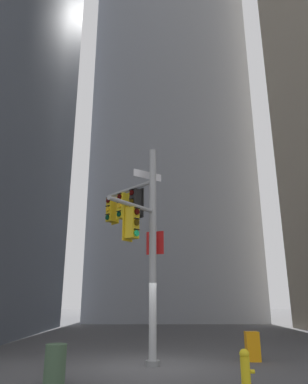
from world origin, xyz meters
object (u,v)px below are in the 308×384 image
fire_hydrant (245,368)px  signal_pole_assembly (137,227)px  newspaper_box (253,346)px  trash_bin (55,364)px

fire_hydrant → signal_pole_assembly: bearing=128.7°
signal_pole_assembly → newspaper_box: size_ratio=7.77×
signal_pole_assembly → trash_bin: bearing=-122.9°
fire_hydrant → newspaper_box: size_ratio=0.94×
signal_pole_assembly → newspaper_box: (3.94, 0.39, -4.00)m
signal_pole_assembly → fire_hydrant: size_ratio=8.31×
newspaper_box → trash_bin: newspaper_box is taller
newspaper_box → trash_bin: (-5.80, -3.26, -0.01)m
newspaper_box → fire_hydrant: bearing=-108.2°
signal_pole_assembly → newspaper_box: bearing=5.6°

